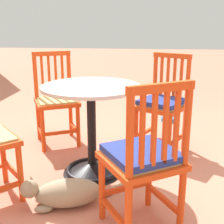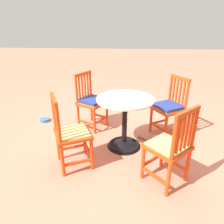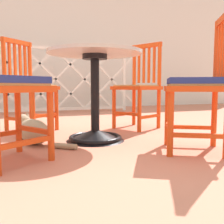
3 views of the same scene
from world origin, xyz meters
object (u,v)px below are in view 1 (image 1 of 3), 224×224
(cafe_table, at_px, (92,140))
(tabby_cat, at_px, (63,193))
(orange_chair_facing_out, at_px, (163,105))
(pet_water_bowl, at_px, (168,119))
(orange_chair_near_fence, at_px, (143,160))
(orange_chair_at_corner, at_px, (56,101))

(cafe_table, height_order, tabby_cat, cafe_table)
(orange_chair_facing_out, xyz_separation_m, tabby_cat, (-1.05, 0.69, -0.35))
(orange_chair_facing_out, relative_size, tabby_cat, 1.37)
(pet_water_bowl, bearing_deg, orange_chair_near_fence, 172.16)
(cafe_table, xyz_separation_m, orange_chair_facing_out, (0.56, -0.58, 0.16))
(orange_chair_at_corner, height_order, pet_water_bowl, orange_chair_at_corner)
(cafe_table, height_order, orange_chair_at_corner, orange_chair_at_corner)
(tabby_cat, bearing_deg, pet_water_bowl, -22.80)
(pet_water_bowl, bearing_deg, tabby_cat, 157.20)
(orange_chair_at_corner, xyz_separation_m, tabby_cat, (-1.12, -0.36, -0.34))
(orange_chair_near_fence, height_order, orange_chair_facing_out, same)
(cafe_table, distance_m, tabby_cat, 0.54)
(cafe_table, height_order, orange_chair_near_fence, orange_chair_near_fence)
(orange_chair_facing_out, bearing_deg, orange_chair_at_corner, 86.40)
(orange_chair_near_fence, xyz_separation_m, orange_chair_facing_out, (1.22, -0.17, 0.00))
(cafe_table, relative_size, pet_water_bowl, 4.47)
(cafe_table, relative_size, orange_chair_near_fence, 0.83)
(orange_chair_near_fence, distance_m, pet_water_bowl, 2.17)
(orange_chair_facing_out, distance_m, orange_chair_at_corner, 1.05)
(orange_chair_facing_out, distance_m, pet_water_bowl, 0.99)
(orange_chair_at_corner, bearing_deg, orange_chair_facing_out, -93.60)
(orange_chair_at_corner, xyz_separation_m, pet_water_bowl, (0.82, -1.17, -0.41))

